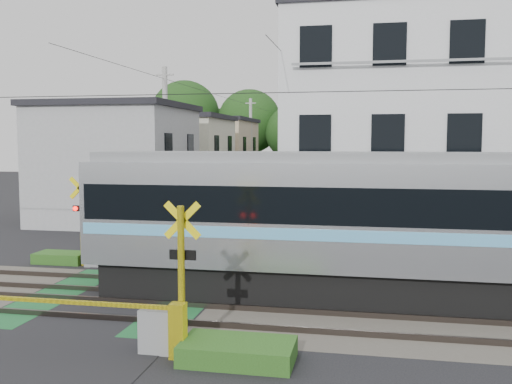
% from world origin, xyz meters
% --- Properties ---
extents(ground, '(120.00, 120.00, 0.00)m').
position_xyz_m(ground, '(0.00, 0.00, 0.00)').
color(ground, black).
extents(track_bed, '(120.00, 120.00, 0.14)m').
position_xyz_m(track_bed, '(0.00, 0.00, 0.04)').
color(track_bed, '#47423A').
rests_on(track_bed, ground).
extents(crossing_signal_near, '(4.74, 0.65, 3.09)m').
position_xyz_m(crossing_signal_near, '(2.59, -3.65, 0.71)').
color(crossing_signal_near, yellow).
rests_on(crossing_signal_near, ground).
extents(crossing_signal_far, '(4.74, 0.65, 3.09)m').
position_xyz_m(crossing_signal_far, '(-2.59, 3.65, 0.71)').
color(crossing_signal_far, yellow).
rests_on(crossing_signal_far, ground).
extents(apartment_block, '(10.20, 8.36, 9.30)m').
position_xyz_m(apartment_block, '(8.50, 9.49, 4.66)').
color(apartment_block, silver).
rests_on(apartment_block, ground).
extents(houses_row, '(22.07, 31.35, 6.80)m').
position_xyz_m(houses_row, '(0.25, 25.92, 3.24)').
color(houses_row, '#A1A3A5').
rests_on(houses_row, ground).
extents(tree_hill, '(40.00, 12.45, 11.31)m').
position_xyz_m(tree_hill, '(-0.24, 48.76, 5.07)').
color(tree_hill, '#1D4015').
rests_on(tree_hill, ground).
extents(catenary, '(60.00, 5.04, 7.00)m').
position_xyz_m(catenary, '(6.00, 0.03, 3.70)').
color(catenary, '#2D2D33').
rests_on(catenary, ground).
extents(utility_poles, '(7.90, 42.00, 8.00)m').
position_xyz_m(utility_poles, '(-1.05, 23.01, 4.08)').
color(utility_poles, '#A5A5A0').
rests_on(utility_poles, ground).
extents(pedestrian, '(0.75, 0.54, 1.89)m').
position_xyz_m(pedestrian, '(-0.89, 33.56, 0.95)').
color(pedestrian, black).
rests_on(pedestrian, ground).
extents(weed_patches, '(10.25, 8.80, 0.40)m').
position_xyz_m(weed_patches, '(1.76, -0.09, 0.18)').
color(weed_patches, '#2D5E1E').
rests_on(weed_patches, ground).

